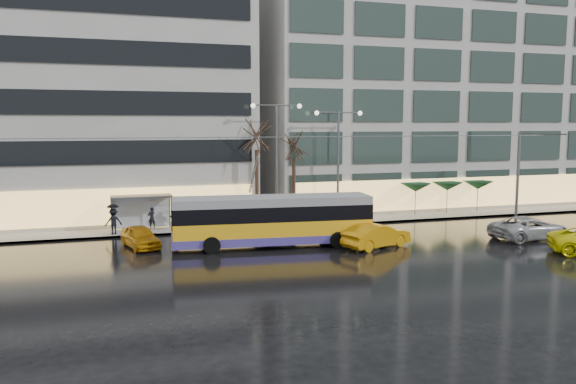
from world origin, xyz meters
name	(u,v)px	position (x,y,z in m)	size (l,w,h in m)	color
ground	(295,258)	(0.00, 0.00, 0.00)	(140.00, 140.00, 0.00)	black
sidewalk	(266,217)	(2.00, 14.00, 0.07)	(80.00, 10.00, 0.15)	gray
kerb	(283,228)	(2.00, 9.05, 0.07)	(80.00, 0.10, 0.15)	slate
building_left	(29,79)	(-16.00, 19.00, 11.15)	(34.00, 14.00, 22.00)	#9F9E98
building_right	(423,72)	(19.00, 19.00, 12.65)	(32.00, 14.00, 25.00)	#9F9E98
trolleybus	(273,222)	(-0.36, 3.44, 1.56)	(12.57, 5.35, 5.75)	#F4AE15
catenary	(274,173)	(1.00, 7.94, 4.25)	(42.24, 5.12, 7.00)	#595B60
bus_shelter	(136,205)	(-8.38, 10.69, 1.96)	(4.20, 1.60, 2.51)	#595B60
street_lamp_near	(277,146)	(2.00, 10.80, 5.99)	(3.96, 0.36, 9.03)	#595B60
street_lamp_far	(338,149)	(7.00, 10.80, 5.71)	(3.96, 0.36, 8.53)	#595B60
tree_a	(257,132)	(0.50, 11.00, 7.09)	(3.20, 3.20, 8.40)	black
tree_b	(294,141)	(3.50, 11.20, 6.40)	(3.20, 3.20, 7.70)	black
parasol_a	(416,187)	(14.00, 11.00, 2.45)	(2.50, 2.50, 2.65)	#595B60
parasol_b	(447,186)	(17.00, 11.00, 2.45)	(2.50, 2.50, 2.65)	#595B60
parasol_c	(478,185)	(20.00, 11.00, 2.45)	(2.50, 2.50, 2.65)	#595B60
taxi_a	(140,237)	(-8.32, 5.56, 0.69)	(1.62, 4.03, 1.37)	orange
taxi_b	(377,235)	(5.75, 1.24, 0.77)	(1.62, 4.65, 1.53)	orange
sedan_silver	(529,228)	(16.68, 0.64, 0.76)	(2.52, 5.46, 1.52)	#A5A5A9
pedestrian_a	(152,208)	(-7.28, 11.19, 1.63)	(1.20, 1.21, 2.19)	black
pedestrian_b	(174,217)	(-5.78, 10.46, 1.04)	(1.09, 1.08, 1.78)	black
pedestrian_c	(113,218)	(-9.93, 9.66, 1.27)	(1.27, 0.98, 2.11)	black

